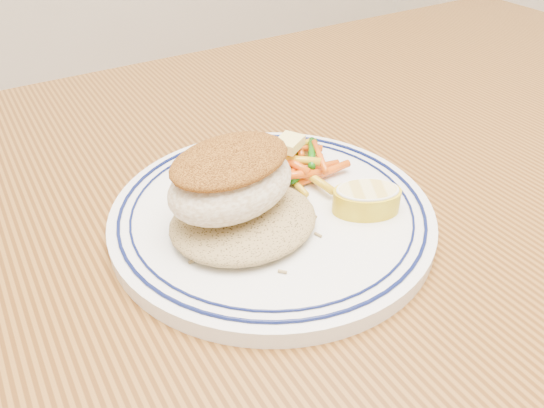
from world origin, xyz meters
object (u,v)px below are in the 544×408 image
Objects in this scene: vegetable_pile at (293,163)px; rice_pilaf at (243,217)px; fish_fillet at (231,178)px; lemon_wedge at (367,198)px; dining_table at (312,287)px; plate at (272,214)px.

rice_pilaf is at bearing -148.31° from vegetable_pile.
fish_fillet is 0.12m from lemon_wedge.
dining_table is 0.15m from rice_pilaf.
vegetable_pile is 0.09m from lemon_wedge.
plate is (-0.04, 0.01, 0.11)m from dining_table.
rice_pilaf is at bearing 162.61° from lemon_wedge.
rice_pilaf is 1.71× the size of lemon_wedge.
vegetable_pile is at bearing 105.66° from lemon_wedge.
lemon_wedge is (0.02, -0.08, -0.00)m from vegetable_pile.
rice_pilaf is 1.01× the size of fish_fillet.
vegetable_pile is (0.09, 0.04, -0.03)m from fish_fillet.
plate is at bearing 2.36° from fish_fillet.
fish_fillet reaches higher than vegetable_pile.
rice_pilaf is (-0.04, -0.01, 0.02)m from plate.
fish_fillet is at bearing -177.64° from plate.
plate is at bearing -140.58° from vegetable_pile.
vegetable_pile is (0.08, 0.05, 0.00)m from rice_pilaf.
lemon_wedge is at bearing -21.82° from fish_fillet.
fish_fillet is 1.70× the size of lemon_wedge.
dining_table is at bearing -94.07° from vegetable_pile.
vegetable_pile is at bearing 39.42° from plate.
lemon_wedge is at bearing -74.34° from vegetable_pile.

